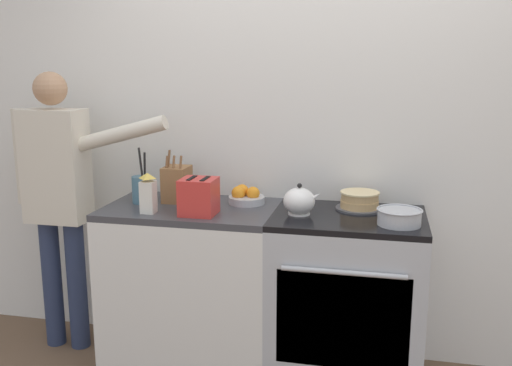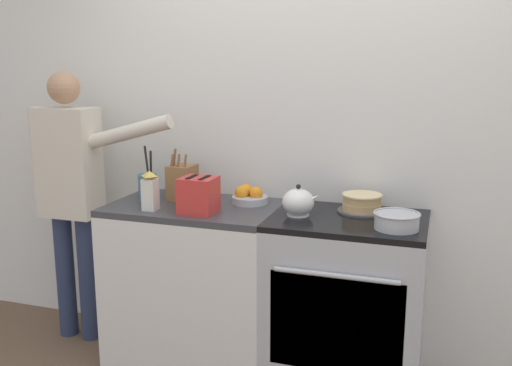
# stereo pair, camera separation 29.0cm
# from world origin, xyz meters

# --- Properties ---
(wall_back) EXTENTS (8.00, 0.04, 2.60)m
(wall_back) POSITION_xyz_m (0.00, 0.60, 1.30)
(wall_back) COLOR silver
(wall_back) RESTS_ON ground_plane
(counter_cabinet) EXTENTS (0.91, 0.58, 0.90)m
(counter_cabinet) POSITION_xyz_m (-0.61, 0.29, 0.45)
(counter_cabinet) COLOR white
(counter_cabinet) RESTS_ON ground_plane
(stove_range) EXTENTS (0.77, 0.61, 0.90)m
(stove_range) POSITION_xyz_m (0.23, 0.29, 0.45)
(stove_range) COLOR #B7BABF
(stove_range) RESTS_ON ground_plane
(layer_cake) EXTENTS (0.25, 0.25, 0.09)m
(layer_cake) POSITION_xyz_m (0.27, 0.42, 0.95)
(layer_cake) COLOR #4C4C51
(layer_cake) RESTS_ON stove_range
(tea_kettle) EXTENTS (0.20, 0.16, 0.16)m
(tea_kettle) POSITION_xyz_m (-0.02, 0.26, 0.97)
(tea_kettle) COLOR white
(tea_kettle) RESTS_ON stove_range
(mixing_bowl) EXTENTS (0.22, 0.22, 0.08)m
(mixing_bowl) POSITION_xyz_m (0.47, 0.17, 0.94)
(mixing_bowl) COLOR #B7BABF
(mixing_bowl) RESTS_ON stove_range
(knife_block) EXTENTS (0.13, 0.16, 0.29)m
(knife_block) POSITION_xyz_m (-0.72, 0.38, 1.00)
(knife_block) COLOR olive
(knife_block) RESTS_ON counter_cabinet
(utensil_crock) EXTENTS (0.10, 0.10, 0.31)m
(utensil_crock) POSITION_xyz_m (-0.89, 0.31, 0.98)
(utensil_crock) COLOR #477084
(utensil_crock) RESTS_ON counter_cabinet
(fruit_bowl) EXTENTS (0.20, 0.20, 0.10)m
(fruit_bowl) POSITION_xyz_m (-0.34, 0.42, 0.94)
(fruit_bowl) COLOR #B7BABF
(fruit_bowl) RESTS_ON counter_cabinet
(toaster) EXTENTS (0.19, 0.17, 0.19)m
(toaster) POSITION_xyz_m (-0.52, 0.15, 0.99)
(toaster) COLOR red
(toaster) RESTS_ON counter_cabinet
(milk_carton) EXTENTS (0.07, 0.07, 0.21)m
(milk_carton) POSITION_xyz_m (-0.77, 0.12, 1.00)
(milk_carton) COLOR white
(milk_carton) RESTS_ON counter_cabinet
(person_baker) EXTENTS (0.92, 0.20, 1.61)m
(person_baker) POSITION_xyz_m (-1.40, 0.31, 0.96)
(person_baker) COLOR #283351
(person_baker) RESTS_ON ground_plane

